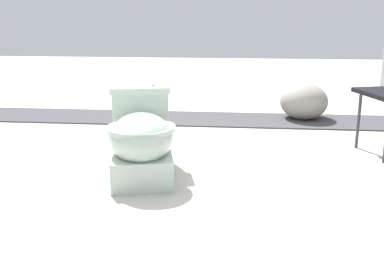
{
  "coord_description": "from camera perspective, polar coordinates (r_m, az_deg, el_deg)",
  "views": [
    {
      "loc": [
        2.64,
        0.65,
        0.95
      ],
      "look_at": [
        0.15,
        0.4,
        0.3
      ],
      "focal_mm": 42.0,
      "sensor_mm": 36.0,
      "label": 1
    }
  ],
  "objects": [
    {
      "name": "boulder_near",
      "position": [
        4.2,
        14.02,
        3.3
      ],
      "size": [
        0.59,
        0.59,
        0.33
      ],
      "primitive_type": "ellipsoid",
      "rotation": [
        0.0,
        0.0,
        2.58
      ],
      "color": "gray",
      "rests_on": "ground"
    },
    {
      "name": "ground_plane",
      "position": [
        2.88,
        -7.77,
        -4.86
      ],
      "size": [
        14.0,
        14.0,
        0.0
      ],
      "primitive_type": "plane",
      "color": "#B7B2A8"
    },
    {
      "name": "gravel_strip",
      "position": [
        4.08,
        3.35,
        1.11
      ],
      "size": [
        0.56,
        8.0,
        0.01
      ],
      "primitive_type": "cube",
      "color": "#423F44",
      "rests_on": "ground"
    },
    {
      "name": "toilet",
      "position": [
        2.65,
        -6.46,
        -1.52
      ],
      "size": [
        0.69,
        0.5,
        0.52
      ],
      "rotation": [
        0.0,
        0.0,
        0.21
      ],
      "color": "#B2C6B7",
      "rests_on": "ground"
    }
  ]
}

